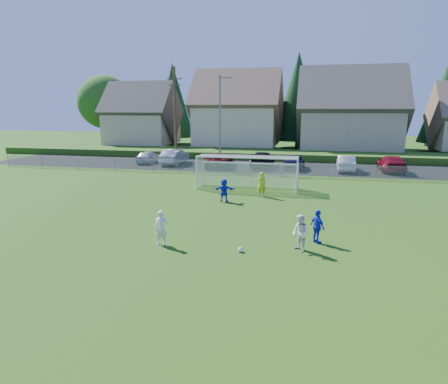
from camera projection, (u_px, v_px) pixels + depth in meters
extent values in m
plane|color=#193D0C|center=(176.00, 274.00, 14.54)|extent=(160.00, 160.00, 0.00)
plane|color=black|center=(266.00, 167.00, 40.77)|extent=(60.00, 60.00, 0.00)
cube|color=#1E420F|center=(274.00, 155.00, 47.85)|extent=(70.00, 6.00, 0.80)
sphere|color=white|center=(240.00, 250.00, 16.71)|extent=(0.22, 0.22, 0.22)
imported|color=white|center=(161.00, 228.00, 17.45)|extent=(0.59, 0.42, 1.54)
imported|color=white|center=(300.00, 233.00, 16.68)|extent=(0.94, 0.97, 1.57)
imported|color=#1526C9|center=(317.00, 227.00, 17.70)|extent=(0.84, 0.93, 1.52)
imported|color=#1526C9|center=(224.00, 190.00, 25.60)|extent=(1.41, 0.55, 1.48)
imported|color=#AAC717|center=(261.00, 184.00, 27.02)|extent=(0.66, 0.48, 1.68)
imported|color=#ADAEB5|center=(149.00, 157.00, 43.53)|extent=(1.93, 4.13, 1.37)
imported|color=#B9B9B9|center=(175.00, 157.00, 42.53)|extent=(1.77, 4.94, 1.62)
imported|color=#56090C|center=(219.00, 160.00, 40.58)|extent=(2.78, 5.37, 1.45)
imported|color=black|center=(262.00, 159.00, 40.66)|extent=(2.22, 5.32, 1.53)
imported|color=#181344|center=(294.00, 162.00, 39.28)|extent=(2.11, 4.46, 1.47)
imported|color=silver|center=(346.00, 163.00, 37.90)|extent=(1.61, 4.48, 1.47)
imported|color=maroon|center=(391.00, 164.00, 37.64)|extent=(2.16, 5.23, 1.51)
cylinder|color=white|center=(197.00, 173.00, 29.38)|extent=(0.12, 0.12, 2.44)
cylinder|color=white|center=(297.00, 177.00, 27.80)|extent=(0.12, 0.12, 2.44)
cylinder|color=white|center=(246.00, 158.00, 28.34)|extent=(7.30, 0.12, 0.12)
cylinder|color=white|center=(203.00, 173.00, 31.17)|extent=(0.08, 0.08, 1.80)
cylinder|color=white|center=(298.00, 177.00, 29.59)|extent=(0.08, 0.08, 1.80)
cylinder|color=white|center=(250.00, 163.00, 30.19)|extent=(7.30, 0.08, 0.08)
cube|color=silver|center=(250.00, 175.00, 30.38)|extent=(7.30, 0.02, 1.80)
cube|color=silver|center=(200.00, 171.00, 30.24)|extent=(0.02, 1.80, 2.44)
cube|color=silver|center=(298.00, 175.00, 28.66)|extent=(0.02, 1.80, 2.44)
cube|color=silver|center=(248.00, 156.00, 29.20)|extent=(7.30, 1.80, 0.02)
cube|color=gray|center=(259.00, 163.00, 35.28)|extent=(52.00, 0.03, 0.03)
cube|color=gray|center=(259.00, 169.00, 35.40)|extent=(52.00, 0.02, 1.14)
cylinder|color=gray|center=(8.00, 161.00, 41.03)|extent=(0.06, 0.06, 1.20)
cylinder|color=gray|center=(259.00, 169.00, 35.40)|extent=(0.06, 0.06, 1.20)
cylinder|color=slate|center=(220.00, 122.00, 39.38)|extent=(0.18, 0.18, 9.00)
cylinder|color=slate|center=(225.00, 77.00, 38.38)|extent=(1.20, 0.12, 0.12)
cube|color=slate|center=(231.00, 78.00, 38.26)|extent=(0.36, 0.18, 0.12)
cylinder|color=#473321|center=(175.00, 117.00, 41.32)|extent=(0.26, 0.26, 10.00)
cube|color=#473321|center=(174.00, 79.00, 40.53)|extent=(1.60, 0.10, 0.10)
cube|color=#473321|center=(174.00, 85.00, 40.65)|extent=(1.30, 0.10, 0.10)
cube|color=tan|center=(142.00, 128.00, 58.30)|extent=(9.00, 8.00, 4.50)
pyramid|color=#423D38|center=(140.00, 81.00, 56.92)|extent=(9.90, 8.80, 4.41)
cube|color=#C6B58E|center=(237.00, 125.00, 56.12)|extent=(11.00, 9.00, 5.50)
pyramid|color=brown|center=(238.00, 68.00, 54.52)|extent=(12.10, 9.90, 4.96)
cube|color=tan|center=(349.00, 128.00, 51.97)|extent=(12.00, 10.00, 5.00)
pyramid|color=#4C473F|center=(353.00, 64.00, 50.31)|extent=(13.20, 11.00, 5.52)
cylinder|color=#382616|center=(107.00, 133.00, 64.07)|extent=(0.36, 0.36, 3.96)
sphere|color=#2B5B19|center=(105.00, 102.00, 63.07)|extent=(8.36, 8.36, 8.36)
cylinder|color=#382616|center=(174.00, 141.00, 66.01)|extent=(0.30, 0.30, 1.20)
cone|color=#143819|center=(173.00, 101.00, 64.67)|extent=(6.76, 6.76, 11.70)
cylinder|color=#382616|center=(235.00, 141.00, 64.80)|extent=(0.30, 0.30, 1.20)
cone|color=#143819|center=(235.00, 103.00, 63.56)|extent=(6.24, 6.24, 10.80)
cylinder|color=#382616|center=(296.00, 144.00, 59.77)|extent=(0.30, 0.30, 1.20)
cone|color=#143819|center=(298.00, 97.00, 58.34)|extent=(7.28, 7.28, 12.60)
cylinder|color=#382616|center=(365.00, 135.00, 59.23)|extent=(0.36, 0.36, 3.96)
sphere|color=#2B5B19|center=(368.00, 101.00, 58.23)|extent=(8.36, 8.36, 8.36)
cylinder|color=#382616|center=(442.00, 147.00, 55.45)|extent=(0.30, 0.30, 1.20)
cone|color=#143819|center=(447.00, 99.00, 54.11)|extent=(6.76, 6.76, 11.70)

